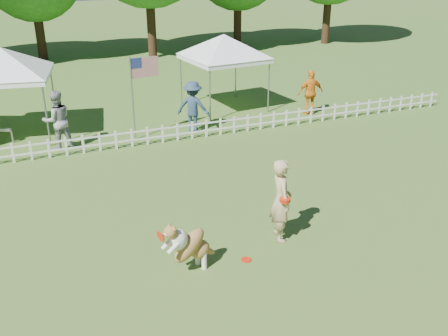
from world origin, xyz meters
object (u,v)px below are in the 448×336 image
at_px(canopy_tent_right, 224,73).
at_px(flag_pole, 133,99).
at_px(dog, 190,245).
at_px(spectator_c, 311,92).
at_px(frisbee_on_turf, 246,260).
at_px(handler, 281,200).
at_px(spectator_a, 57,120).
at_px(canopy_tent_left, 7,94).
at_px(spectator_b, 193,107).

height_order(canopy_tent_right, flag_pole, canopy_tent_right).
relative_size(dog, spectator_c, 0.70).
relative_size(dog, frisbee_on_turf, 5.58).
height_order(frisbee_on_turf, canopy_tent_right, canopy_tent_right).
relative_size(handler, spectator_c, 1.09).
distance_m(flag_pole, spectator_c, 6.78).
bearing_deg(handler, spectator_a, 38.00).
bearing_deg(canopy_tent_left, canopy_tent_right, 11.55).
bearing_deg(spectator_c, handler, 60.51).
relative_size(handler, spectator_b, 1.05).
height_order(dog, spectator_b, spectator_b).
bearing_deg(flag_pole, handler, -90.51).
bearing_deg(spectator_b, handler, 120.35).
bearing_deg(canopy_tent_right, handler, -111.81).
xyz_separation_m(handler, spectator_c, (5.23, 7.56, -0.07)).
bearing_deg(spectator_a, canopy_tent_right, -171.77).
bearing_deg(spectator_c, canopy_tent_right, -29.61).
height_order(handler, flag_pole, flag_pole).
xyz_separation_m(frisbee_on_turf, spectator_b, (1.52, 7.83, 0.86)).
bearing_deg(frisbee_on_turf, canopy_tent_left, 113.62).
relative_size(spectator_b, spectator_c, 1.03).
distance_m(canopy_tent_right, spectator_a, 6.74).
height_order(dog, canopy_tent_right, canopy_tent_right).
bearing_deg(spectator_a, flag_pole, 167.94).
height_order(canopy_tent_left, spectator_c, canopy_tent_left).
bearing_deg(dog, flag_pole, 66.90).
bearing_deg(frisbee_on_turf, flag_pole, 93.78).
relative_size(handler, canopy_tent_left, 0.64).
height_order(spectator_b, spectator_c, spectator_b).
height_order(handler, spectator_c, handler).
height_order(flag_pole, spectator_c, flag_pole).
distance_m(handler, flag_pole, 7.43).
distance_m(frisbee_on_turf, flag_pole, 7.91).
xyz_separation_m(spectator_b, spectator_c, (4.72, 0.24, -0.03)).
xyz_separation_m(frisbee_on_turf, canopy_tent_left, (-4.22, 9.66, 1.43)).
xyz_separation_m(dog, spectator_c, (7.38, 8.01, 0.26)).
relative_size(handler, flag_pole, 0.68).
bearing_deg(canopy_tent_right, canopy_tent_left, 175.31).
bearing_deg(dog, frisbee_on_turf, -21.62).
bearing_deg(spectator_b, flag_pole, 35.99).
xyz_separation_m(canopy_tent_left, spectator_a, (1.35, -1.81, -0.52)).
bearing_deg(handler, spectator_c, -24.61).
bearing_deg(flag_pole, dog, -107.03).
bearing_deg(canopy_tent_left, handler, -51.04).
height_order(canopy_tent_right, spectator_a, canopy_tent_right).
relative_size(dog, spectator_b, 0.67).
bearing_deg(flag_pole, canopy_tent_left, 140.73).
relative_size(dog, canopy_tent_left, 0.41).
distance_m(canopy_tent_left, spectator_b, 6.06).
height_order(flag_pole, spectator_b, flag_pole).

